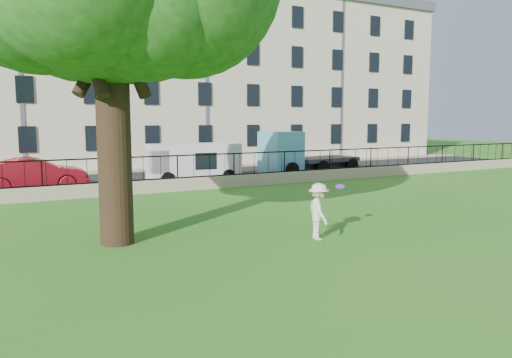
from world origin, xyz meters
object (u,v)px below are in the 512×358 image
frisbee (340,187)px  white_van (194,163)px  red_sedan (35,174)px  blue_truck (309,152)px  man (319,211)px

frisbee → white_van: white_van is taller
frisbee → white_van: size_ratio=0.05×
frisbee → white_van: (0.70, 13.87, -0.39)m
red_sedan → white_van: bearing=-90.1°
red_sedan → blue_truck: 15.92m
frisbee → white_van: bearing=87.1°
blue_truck → white_van: bearing=177.5°
white_van → blue_truck: bearing=7.7°
man → white_van: 14.29m
red_sedan → white_van: size_ratio=0.97×
frisbee → red_sedan: red_sedan is taller
red_sedan → blue_truck: blue_truck is taller
frisbee → red_sedan: (-7.32, 14.22, -0.64)m
man → white_van: white_van is taller
man → red_sedan: 15.85m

